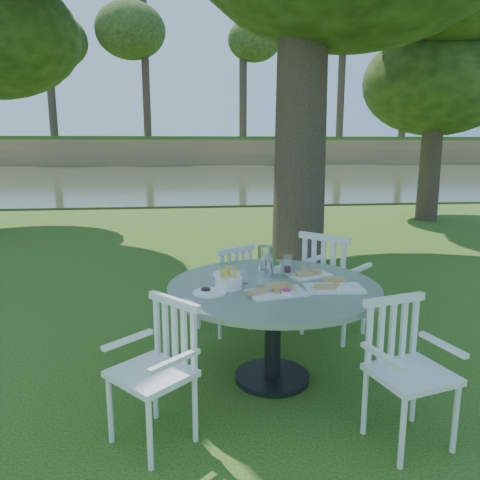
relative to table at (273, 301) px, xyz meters
name	(u,v)px	position (x,y,z in m)	size (l,w,h in m)	color
ground	(243,332)	(-0.11, 0.92, -0.62)	(140.00, 140.00, 0.00)	#1F400D
table	(273,301)	(0.00, 0.00, 0.00)	(1.53, 1.53, 0.74)	black
chair_ne	(329,277)	(0.65, 0.72, -0.05)	(0.67, 0.67, 0.97)	white
chair_nw	(230,282)	(-0.23, 0.96, -0.13)	(0.57, 0.56, 0.83)	white
chair_sw	(162,359)	(-0.78, -0.60, -0.12)	(0.58, 0.58, 0.84)	white
chair_se	(402,358)	(0.63, -0.76, -0.12)	(0.52, 0.50, 0.85)	white
tableware	(267,275)	(-0.04, 0.07, 0.17)	(1.20, 0.82, 0.24)	white
river	(193,176)	(-0.11, 23.92, -0.62)	(100.00, 28.00, 0.12)	#2D351F
far_bank	(190,84)	(0.16, 42.04, 6.63)	(100.00, 18.00, 15.20)	olive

